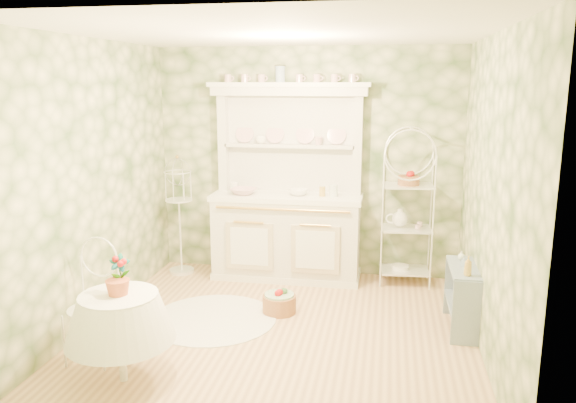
% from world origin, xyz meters
% --- Properties ---
extents(floor, '(3.60, 3.60, 0.00)m').
position_xyz_m(floor, '(0.00, 0.00, 0.00)').
color(floor, '#DAB27F').
rests_on(floor, ground).
extents(ceiling, '(3.60, 3.60, 0.00)m').
position_xyz_m(ceiling, '(0.00, 0.00, 2.70)').
color(ceiling, white).
rests_on(ceiling, floor).
extents(wall_left, '(3.60, 3.60, 0.00)m').
position_xyz_m(wall_left, '(-1.80, 0.00, 1.35)').
color(wall_left, beige).
rests_on(wall_left, floor).
extents(wall_right, '(3.60, 3.60, 0.00)m').
position_xyz_m(wall_right, '(1.80, 0.00, 1.35)').
color(wall_right, beige).
rests_on(wall_right, floor).
extents(wall_back, '(3.60, 3.60, 0.00)m').
position_xyz_m(wall_back, '(0.00, 1.80, 1.35)').
color(wall_back, beige).
rests_on(wall_back, floor).
extents(wall_front, '(3.60, 3.60, 0.00)m').
position_xyz_m(wall_front, '(0.00, -1.80, 1.35)').
color(wall_front, beige).
rests_on(wall_front, floor).
extents(kitchen_dresser, '(1.87, 0.61, 2.29)m').
position_xyz_m(kitchen_dresser, '(-0.20, 1.52, 1.15)').
color(kitchen_dresser, white).
rests_on(kitchen_dresser, floor).
extents(bakers_rack, '(0.63, 0.48, 1.92)m').
position_xyz_m(bakers_rack, '(1.19, 1.58, 0.96)').
color(bakers_rack, white).
rests_on(bakers_rack, floor).
extents(side_shelf, '(0.33, 0.75, 0.63)m').
position_xyz_m(side_shelf, '(1.68, 0.39, 0.32)').
color(side_shelf, '#7E92A3').
rests_on(side_shelf, floor).
extents(round_table, '(0.89, 0.89, 0.79)m').
position_xyz_m(round_table, '(-1.03, -1.05, 0.40)').
color(round_table, white).
rests_on(round_table, floor).
extents(cafe_chair, '(0.42, 0.42, 0.87)m').
position_xyz_m(cafe_chair, '(-1.42, -0.77, 0.43)').
color(cafe_chair, white).
rests_on(cafe_chair, floor).
extents(birdcage_stand, '(0.35, 0.35, 1.41)m').
position_xyz_m(birdcage_stand, '(-1.50, 1.45, 0.71)').
color(birdcage_stand, white).
rests_on(birdcage_stand, floor).
extents(floor_basket, '(0.35, 0.35, 0.19)m').
position_xyz_m(floor_basket, '(-0.08, 0.46, 0.09)').
color(floor_basket, '#A0683F').
rests_on(floor_basket, floor).
extents(lace_rug, '(1.66, 1.66, 0.01)m').
position_xyz_m(lace_rug, '(-0.70, 0.18, 0.01)').
color(lace_rug, white).
rests_on(lace_rug, floor).
extents(bowl_floral, '(0.36, 0.36, 0.07)m').
position_xyz_m(bowl_floral, '(-0.70, 1.45, 1.02)').
color(bowl_floral, white).
rests_on(bowl_floral, kitchen_dresser).
extents(bowl_white, '(0.28, 0.28, 0.07)m').
position_xyz_m(bowl_white, '(-0.06, 1.50, 1.02)').
color(bowl_white, white).
rests_on(bowl_white, kitchen_dresser).
extents(cup_left, '(0.14, 0.14, 0.10)m').
position_xyz_m(cup_left, '(-0.53, 1.66, 1.61)').
color(cup_left, white).
rests_on(cup_left, kitchen_dresser).
extents(cup_right, '(0.11, 0.11, 0.09)m').
position_xyz_m(cup_right, '(0.15, 1.68, 1.61)').
color(cup_right, white).
rests_on(cup_right, kitchen_dresser).
extents(potted_geranium, '(0.18, 0.15, 0.30)m').
position_xyz_m(potted_geranium, '(-1.03, -1.01, 0.85)').
color(potted_geranium, '#3F7238').
rests_on(potted_geranium, round_table).
extents(bottle_amber, '(0.09, 0.09, 0.18)m').
position_xyz_m(bottle_amber, '(1.68, 0.15, 0.68)').
color(bottle_amber, gold).
rests_on(bottle_amber, side_shelf).
extents(bottle_blue, '(0.06, 0.06, 0.10)m').
position_xyz_m(bottle_blue, '(1.68, 0.41, 0.65)').
color(bottle_blue, '#97AFCD').
rests_on(bottle_blue, side_shelf).
extents(bottle_glass, '(0.08, 0.08, 0.09)m').
position_xyz_m(bottle_glass, '(1.68, 0.60, 0.65)').
color(bottle_glass, silver).
rests_on(bottle_glass, side_shelf).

